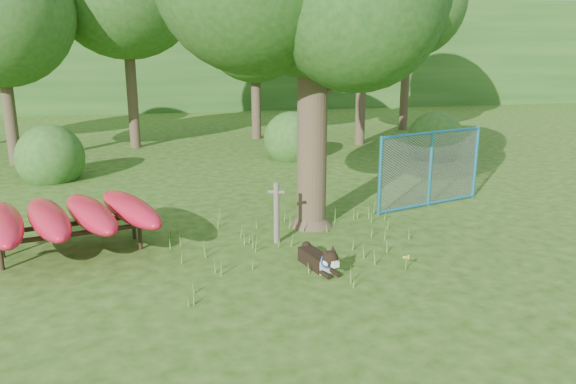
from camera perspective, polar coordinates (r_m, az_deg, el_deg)
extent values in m
plane|color=#21440D|center=(9.29, 0.36, -7.92)|extent=(80.00, 80.00, 0.00)
cylinder|color=#3E3122|center=(10.97, 2.49, 8.05)|extent=(0.61, 0.61, 4.59)
cone|color=#3E3122|center=(11.41, 2.37, -2.30)|extent=(0.91, 0.91, 0.46)
sphere|color=#194112|center=(10.02, 7.15, 18.34)|extent=(2.94, 2.94, 2.94)
cylinder|color=#3E3122|center=(11.08, 5.31, 11.41)|extent=(1.27, 0.64, 0.98)
cylinder|color=#3E3122|center=(10.96, -0.10, 13.35)|extent=(1.02, 0.64, 0.94)
cylinder|color=brown|center=(10.32, -1.18, -2.15)|extent=(0.14, 0.14, 1.15)
cylinder|color=brown|center=(10.21, -1.19, -0.01)|extent=(0.31, 0.16, 0.06)
cylinder|color=black|center=(10.34, -27.13, -5.94)|extent=(0.08, 0.08, 0.43)
cylinder|color=black|center=(10.45, -14.79, -4.52)|extent=(0.08, 0.08, 0.43)
cylinder|color=black|center=(10.91, -27.06, -4.88)|extent=(0.08, 0.08, 0.43)
cylinder|color=black|center=(11.02, -15.39, -3.55)|extent=(0.08, 0.08, 0.43)
cube|color=black|center=(10.26, -21.04, -4.03)|extent=(2.54, 0.65, 0.07)
cube|color=black|center=(10.84, -21.31, -3.07)|extent=(2.54, 0.65, 0.07)
ellipsoid|color=red|center=(10.48, -26.93, -2.91)|extent=(1.33, 2.65, 0.41)
ellipsoid|color=red|center=(10.47, -23.18, -2.50)|extent=(1.41, 2.64, 0.41)
ellipsoid|color=red|center=(10.50, -19.43, -2.07)|extent=(1.49, 2.63, 0.41)
ellipsoid|color=red|center=(10.58, -15.73, -1.65)|extent=(1.57, 2.62, 0.41)
cube|color=black|center=(9.41, 2.73, -6.84)|extent=(0.44, 0.76, 0.24)
cube|color=silver|center=(9.17, 3.69, -7.52)|extent=(0.25, 0.20, 0.22)
sphere|color=black|center=(8.95, 4.31, -6.77)|extent=(0.26, 0.26, 0.26)
cube|color=silver|center=(8.87, 4.72, -7.27)|extent=(0.13, 0.16, 0.09)
sphere|color=silver|center=(8.91, 3.93, -7.15)|extent=(0.12, 0.12, 0.12)
sphere|color=silver|center=(8.99, 4.82, -6.96)|extent=(0.12, 0.12, 0.12)
cone|color=black|center=(8.90, 3.80, -5.92)|extent=(0.10, 0.11, 0.13)
cone|color=black|center=(8.97, 4.59, -5.76)|extent=(0.13, 0.14, 0.13)
cylinder|color=black|center=(9.03, 3.68, -8.31)|extent=(0.15, 0.31, 0.07)
cylinder|color=black|center=(9.11, 4.68, -8.09)|extent=(0.15, 0.31, 0.07)
sphere|color=black|center=(9.71, 1.87, -5.48)|extent=(0.16, 0.16, 0.16)
torus|color=blue|center=(9.04, 4.04, -6.96)|extent=(0.26, 0.14, 0.26)
cylinder|color=teal|center=(12.08, 9.33, 1.59)|extent=(0.10, 0.10, 1.72)
cylinder|color=teal|center=(13.01, 14.26, 2.28)|extent=(0.10, 0.10, 1.72)
cylinder|color=teal|center=(14.03, 18.51, 2.87)|extent=(0.10, 0.10, 1.72)
cylinder|color=teal|center=(12.86, 14.50, 5.86)|extent=(2.76, 0.93, 0.07)
cylinder|color=teal|center=(13.21, 14.04, -1.16)|extent=(2.76, 0.93, 0.07)
plane|color=gray|center=(13.01, 14.26, 2.28)|extent=(2.74, 0.86, 2.87)
cylinder|color=#4E842B|center=(9.46, 11.90, -7.12)|extent=(0.02, 0.02, 0.22)
sphere|color=yellow|center=(9.42, 11.94, -6.52)|extent=(0.04, 0.04, 0.04)
sphere|color=yellow|center=(9.45, 12.14, -6.39)|extent=(0.04, 0.04, 0.04)
sphere|color=yellow|center=(9.44, 11.68, -6.53)|extent=(0.04, 0.04, 0.04)
sphere|color=yellow|center=(9.40, 12.14, -6.57)|extent=(0.04, 0.04, 0.04)
sphere|color=yellow|center=(9.39, 11.87, -6.51)|extent=(0.04, 0.04, 0.04)
cylinder|color=#3E3122|center=(18.99, -26.61, 8.84)|extent=(0.36, 0.36, 4.20)
cylinder|color=#3E3122|center=(20.41, -15.70, 11.65)|extent=(0.36, 0.36, 5.25)
cylinder|color=#3E3122|center=(21.68, -3.28, 10.47)|extent=(0.36, 0.36, 3.85)
sphere|color=#24521A|center=(21.62, -3.37, 16.30)|extent=(4.00, 4.00, 4.00)
cylinder|color=#3E3122|center=(20.57, 7.47, 11.40)|extent=(0.36, 0.36, 4.76)
cylinder|color=#3E3122|center=(24.46, 11.87, 11.93)|extent=(0.36, 0.36, 4.90)
sphere|color=#24521A|center=(24.49, 12.23, 18.48)|extent=(4.60, 4.60, 4.60)
sphere|color=#24521A|center=(16.56, -22.79, 1.18)|extent=(1.80, 1.80, 1.80)
sphere|color=#24521A|center=(18.72, 14.63, 3.35)|extent=(1.80, 1.80, 1.80)
sphere|color=#24521A|center=(18.14, 0.36, 3.48)|extent=(1.80, 1.80, 1.80)
cube|color=#24521A|center=(36.41, -9.53, 13.80)|extent=(80.00, 12.00, 6.00)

